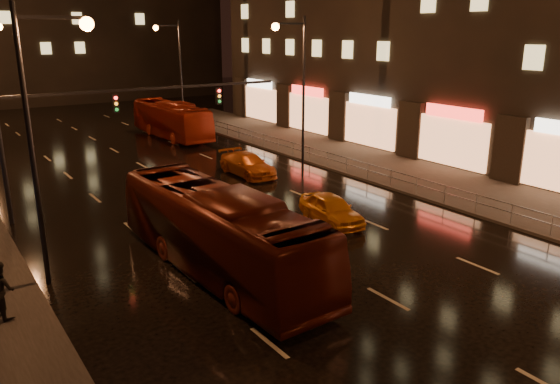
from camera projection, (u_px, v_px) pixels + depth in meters
The scene contains 9 objects.
ground at pixel (191, 192), 31.88m from camera, with size 140.00×140.00×0.00m, color black.
sidewalk_right at pixel (416, 176), 35.18m from camera, with size 7.00×70.00×0.15m, color #38332D.
traffic_signal at pixel (96, 119), 27.80m from camera, with size 15.31×0.32×6.20m.
railing_right at pixel (347, 161), 35.54m from camera, with size 0.05×56.00×1.00m.
bus_red at pixel (219, 231), 20.94m from camera, with size 2.80×11.99×3.34m, color #54160C.
bus_curb at pixel (171, 120), 47.75m from camera, with size 2.62×11.21×3.12m, color #AA2711.
taxi_near at pixel (331, 209), 26.60m from camera, with size 1.67×4.16×1.42m, color orange.
taxi_far at pixel (247, 164), 35.43m from camera, with size 1.99×4.89×1.42m, color #CA5A13.
pedestrian_b at pixel (1, 290), 17.44m from camera, with size 0.94×0.73×1.93m, color black.
Camera 1 is at (-12.90, -8.19, 9.08)m, focal length 35.00 mm.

